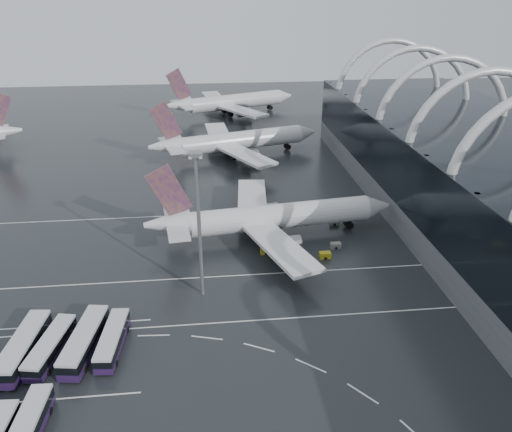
{
  "coord_description": "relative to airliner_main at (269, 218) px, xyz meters",
  "views": [
    {
      "loc": [
        -0.03,
        -67.76,
        49.79
      ],
      "look_at": [
        9.73,
        22.92,
        7.0
      ],
      "focal_mm": 35.0,
      "sensor_mm": 36.0,
      "label": 1
    }
  ],
  "objects": [
    {
      "name": "bus_bay_line_north",
      "position": [
        -36.85,
        -26.84,
        -4.56
      ],
      "size": [
        28.0,
        0.25,
        0.01
      ],
      "primitive_type": "cube",
      "color": "white",
      "rests_on": "ground"
    },
    {
      "name": "gse_cart_belly_c",
      "position": [
        -1.48,
        -7.11,
        -3.98
      ],
      "size": [
        2.15,
        1.27,
        1.17
      ],
      "primitive_type": "cube",
      "color": "#AA9B16",
      "rests_on": "ground"
    },
    {
      "name": "gse_cart_belly_a",
      "position": [
        10.03,
        -10.11,
        -3.94
      ],
      "size": [
        2.28,
        1.35,
        1.24
      ],
      "primitive_type": "cube",
      "color": "#AA9B16",
      "rests_on": "ground"
    },
    {
      "name": "lane_marking_near",
      "position": [
        -12.85,
        -28.84,
        -4.56
      ],
      "size": [
        120.0,
        0.25,
        0.01
      ],
      "primitive_type": "cube",
      "color": "white",
      "rests_on": "ground"
    },
    {
      "name": "bus_row_near_b",
      "position": [
        -36.51,
        -34.09,
        -2.9
      ],
      "size": [
        5.03,
        12.6,
        3.03
      ],
      "rotation": [
        0.0,
        0.0,
        1.38
      ],
      "color": "#2A123B",
      "rests_on": "ground"
    },
    {
      "name": "bus_row_near_a",
      "position": [
        -40.29,
        -34.02,
        -2.67
      ],
      "size": [
        4.58,
        14.22,
        3.44
      ],
      "rotation": [
        0.0,
        0.0,
        1.47
      ],
      "color": "#2A123B",
      "rests_on": "ground"
    },
    {
      "name": "ground",
      "position": [
        -12.85,
        -26.84,
        -4.56
      ],
      "size": [
        420.0,
        420.0,
        0.0
      ],
      "primitive_type": "plane",
      "color": "black",
      "rests_on": "ground"
    },
    {
      "name": "floodlight_mast",
      "position": [
        -14.32,
        -20.14,
        11.85
      ],
      "size": [
        2.0,
        2.0,
        26.09
      ],
      "color": "gray",
      "rests_on": "ground"
    },
    {
      "name": "airliner_gate_b",
      "position": [
        -3.75,
        55.82,
        0.23
      ],
      "size": [
        54.36,
        48.21,
        19.17
      ],
      "rotation": [
        0.0,
        0.0,
        0.28
      ],
      "color": "silver",
      "rests_on": "ground"
    },
    {
      "name": "gse_cart_belly_b",
      "position": [
        15.62,
        4.54,
        -4.0
      ],
      "size": [
        2.07,
        1.22,
        1.13
      ],
      "primitive_type": "cube",
      "color": "slate",
      "rests_on": "ground"
    },
    {
      "name": "airliner_main",
      "position": [
        0.0,
        0.0,
        0.0
      ],
      "size": [
        53.83,
        46.86,
        18.23
      ],
      "rotation": [
        0.0,
        0.0,
        0.12
      ],
      "color": "silver",
      "rests_on": "ground"
    },
    {
      "name": "airliner_gate_c",
      "position": [
        -1.79,
        110.39,
        0.52
      ],
      "size": [
        55.05,
        50.22,
        20.31
      ],
      "rotation": [
        0.0,
        0.0,
        0.37
      ],
      "color": "silver",
      "rests_on": "ground"
    },
    {
      "name": "lane_marking_far",
      "position": [
        -12.85,
        13.16,
        -4.56
      ],
      "size": [
        120.0,
        0.25,
        0.01
      ],
      "primitive_type": "cube",
      "color": "white",
      "rests_on": "ground"
    },
    {
      "name": "bus_row_near_d",
      "position": [
        -27.79,
        -33.36,
        -2.93
      ],
      "size": [
        3.72,
        12.25,
        2.97
      ],
      "rotation": [
        0.0,
        0.0,
        1.49
      ],
      "color": "#2A123B",
      "rests_on": "ground"
    },
    {
      "name": "gse_cart_belly_d",
      "position": [
        13.17,
        -6.3,
        -3.99
      ],
      "size": [
        2.12,
        1.25,
        1.16
      ],
      "primitive_type": "cube",
      "color": "slate",
      "rests_on": "ground"
    },
    {
      "name": "bus_bay_line_south",
      "position": [
        -36.85,
        -42.84,
        -4.56
      ],
      "size": [
        28.0,
        0.25,
        0.01
      ],
      "primitive_type": "cube",
      "color": "white",
      "rests_on": "ground"
    },
    {
      "name": "bus_row_near_c",
      "position": [
        -31.78,
        -33.54,
        -2.69
      ],
      "size": [
        5.08,
        14.13,
        3.4
      ],
      "rotation": [
        0.0,
        0.0,
        1.43
      ],
      "color": "#2A123B",
      "rests_on": "ground"
    },
    {
      "name": "terminal",
      "position": [
        48.71,
        -7.0,
        6.31
      ],
      "size": [
        42.0,
        160.0,
        34.9
      ],
      "color": "slate",
      "rests_on": "ground"
    },
    {
      "name": "bus_row_far_c",
      "position": [
        -35.38,
        -49.07,
        -2.93
      ],
      "size": [
        3.37,
        12.21,
        2.97
      ],
      "rotation": [
        0.0,
        0.0,
        1.52
      ],
      "color": "#2A123B",
      "rests_on": "ground"
    },
    {
      "name": "lane_marking_mid",
      "position": [
        -12.85,
        -14.84,
        -4.56
      ],
      "size": [
        120.0,
        0.25,
        0.01
      ],
      "primitive_type": "cube",
      "color": "white",
      "rests_on": "ground"
    }
  ]
}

